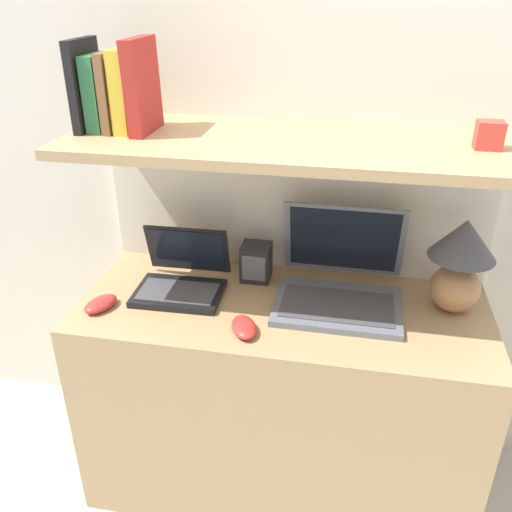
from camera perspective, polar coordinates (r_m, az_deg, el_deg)
The scene contains 16 objects.
wall_back at distance 1.75m, azimuth 4.67°, elevation 13.71°, with size 6.00×0.05×2.40m.
desk at distance 1.86m, azimuth 2.48°, elevation -14.75°, with size 1.24×0.51×0.72m.
back_riser at distance 1.94m, azimuth 3.85°, elevation -4.23°, with size 1.24×0.04×1.19m.
shelf at distance 1.50m, azimuth 3.52°, elevation 11.69°, with size 1.24×0.46×0.03m.
table_lamp at distance 1.65m, azimuth 20.71°, elevation -0.41°, with size 0.19×0.19×0.29m.
laptop_large at distance 1.66m, azimuth 8.79°, elevation -2.81°, with size 0.38×0.35×0.28m.
laptop_small at distance 1.72m, azimuth -7.83°, elevation -2.38°, with size 0.27×0.25×0.19m.
computer_mouse at distance 1.52m, azimuth -1.29°, elevation -7.49°, with size 0.11×0.13×0.03m.
second_mouse at distance 1.69m, azimuth -16.04°, elevation -4.85°, with size 0.11×0.13×0.03m.
router_box at distance 1.76m, azimuth 0.02°, elevation -0.64°, with size 0.09×0.09×0.12m.
book_black at distance 1.65m, azimuth -17.55°, elevation 16.78°, with size 0.02×0.16×0.24m.
book_green at distance 1.63m, azimuth -16.18°, elevation 16.17°, with size 0.04×0.13×0.20m.
book_brown at distance 1.61m, azimuth -14.88°, elevation 16.36°, with size 0.02×0.14×0.21m.
book_yellow at distance 1.60m, azimuth -13.55°, elevation 16.56°, with size 0.04×0.14×0.22m.
book_red at distance 1.58m, azimuth -11.89°, elevation 17.09°, with size 0.04×0.17×0.25m.
shelf_gadget at distance 1.51m, azimuth 23.34°, elevation 11.60°, with size 0.07×0.05×0.07m.
Camera 1 is at (0.18, -1.12, 1.61)m, focal length 38.00 mm.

